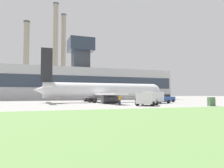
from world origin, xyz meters
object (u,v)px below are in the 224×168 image
object	(u,v)px
pushback_tug	(166,99)
fuel_truck	(156,98)
baggage_truck	(147,99)
airplane	(101,91)
ground_crew_person	(120,100)

from	to	relation	value
pushback_tug	fuel_truck	world-z (taller)	fuel_truck
baggage_truck	fuel_truck	size ratio (longest dim) A/B	1.00
baggage_truck	fuel_truck	bearing A→B (deg)	48.63
airplane	baggage_truck	distance (m)	15.37
fuel_truck	airplane	bearing A→B (deg)	131.86
fuel_truck	ground_crew_person	size ratio (longest dim) A/B	3.21
baggage_truck	fuel_truck	xyz separation A→B (m)	(5.53, 6.27, 0.13)
fuel_truck	baggage_truck	bearing A→B (deg)	-131.37
baggage_truck	ground_crew_person	bearing A→B (deg)	127.60
airplane	ground_crew_person	world-z (taller)	airplane
fuel_truck	ground_crew_person	distance (m)	8.74
pushback_tug	fuel_truck	size ratio (longest dim) A/B	0.67
pushback_tug	fuel_truck	distance (m)	8.73
airplane	pushback_tug	bearing A→B (deg)	-11.11
ground_crew_person	fuel_truck	bearing A→B (deg)	17.46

